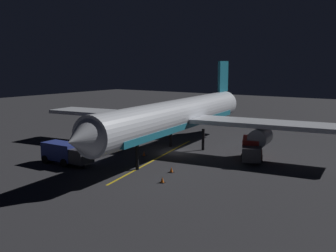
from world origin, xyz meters
The scene contains 9 objects.
ground_plane centered at (0.00, 0.00, -0.10)m, with size 180.00×180.00×0.20m, color #2E2E32.
apron_guide_stripe centered at (0.13, 4.00, 0.00)m, with size 0.24×22.52×0.01m, color gold.
airliner centered at (0.08, -0.62, 4.36)m, with size 40.17×40.32×11.10m.
baggage_truck centered at (6.62, 11.76, 1.19)m, with size 6.02×2.40×2.27m.
catering_truck centered at (-9.17, -1.21, 1.26)m, with size 4.15×6.22×2.45m.
ground_crew_worker centered at (4.05, 11.73, 0.89)m, with size 0.40×0.40×1.74m.
traffic_cone_near_left centered at (-5.92, 11.51, 0.25)m, with size 0.50×0.50×0.55m.
traffic_cone_near_right centered at (-4.61, 8.10, 0.25)m, with size 0.50×0.50×0.55m.
traffic_cone_under_wing centered at (2.12, 3.87, 0.25)m, with size 0.50×0.50×0.55m.
Camera 1 is at (-26.58, 40.55, 10.67)m, focal length 43.43 mm.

